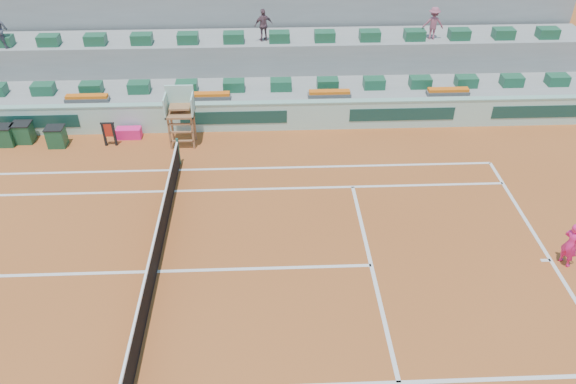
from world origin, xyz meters
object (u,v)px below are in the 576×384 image
Objects in this scene: player_bag at (129,133)px; drink_cooler_a at (56,137)px; tennis_player at (571,244)px; umpire_chair at (180,109)px.

player_bag is 1.18× the size of drink_cooler_a.
player_bag is 0.44× the size of tennis_player.
umpire_chair is 2.86× the size of drink_cooler_a.
tennis_player is (12.23, -7.64, -0.78)m from umpire_chair.
player_bag is 16.66m from tennis_player.
tennis_player is at bearing -23.85° from drink_cooler_a.
player_bag is at bearing 167.27° from umpire_chair.
tennis_player reaches higher than drink_cooler_a.
umpire_chair is 5.14m from drink_cooler_a.
player_bag is 2.79m from drink_cooler_a.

